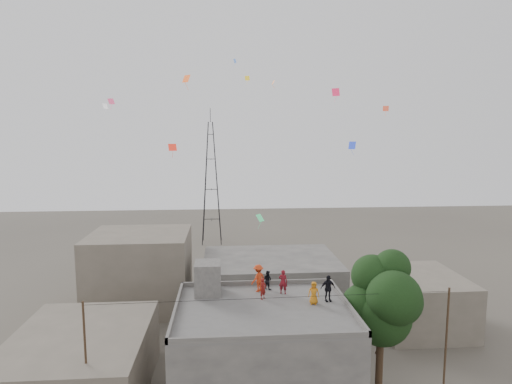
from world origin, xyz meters
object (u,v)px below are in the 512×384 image
stair_head_box (208,278)px  tree (384,301)px  transmission_tower (211,183)px  person_red_adult (283,282)px  person_dark_adult (328,288)px

stair_head_box → tree: (10.57, -2.00, -1.00)m
stair_head_box → transmission_tower: 37.46m
stair_head_box → transmission_tower: size_ratio=0.10×
person_red_adult → person_dark_adult: person_dark_adult is taller
transmission_tower → person_dark_adult: size_ratio=12.51×
transmission_tower → person_dark_adult: transmission_tower is taller
stair_head_box → tree: 10.80m
stair_head_box → tree: tree is taller
tree → transmission_tower: size_ratio=0.45×
transmission_tower → person_red_adult: transmission_tower is taller
tree → transmission_tower: transmission_tower is taller
person_dark_adult → tree: bearing=-12.5°
tree → person_dark_adult: tree is taller
tree → transmission_tower: bearing=106.1°
stair_head_box → transmission_tower: bearing=91.2°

